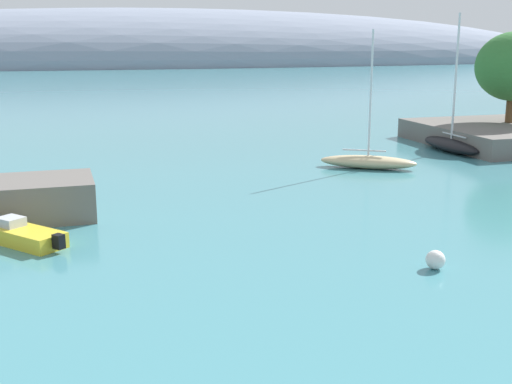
{
  "coord_description": "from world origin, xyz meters",
  "views": [
    {
      "loc": [
        -10.82,
        -6.43,
        8.73
      ],
      "look_at": [
        -1.82,
        22.72,
        1.6
      ],
      "focal_mm": 46.11,
      "sensor_mm": 36.0,
      "label": 1
    }
  ],
  "objects_px": {
    "sailboat_sand_mid_mooring": "(368,161)",
    "mooring_buoy_white": "(435,260)",
    "sailboat_black_outer_mooring": "(451,144)",
    "motorboat_yellow_alongside_breakwater": "(21,235)"
  },
  "relations": [
    {
      "from": "mooring_buoy_white",
      "to": "motorboat_yellow_alongside_breakwater",
      "type": "bearing_deg",
      "value": 151.95
    },
    {
      "from": "motorboat_yellow_alongside_breakwater",
      "to": "mooring_buoy_white",
      "type": "relative_size",
      "value": 5.82
    },
    {
      "from": "sailboat_sand_mid_mooring",
      "to": "mooring_buoy_white",
      "type": "relative_size",
      "value": 12.39
    },
    {
      "from": "sailboat_black_outer_mooring",
      "to": "mooring_buoy_white",
      "type": "xyz_separation_m",
      "value": [
        -16.22,
        -23.65,
        -0.23
      ]
    },
    {
      "from": "mooring_buoy_white",
      "to": "sailboat_sand_mid_mooring",
      "type": "bearing_deg",
      "value": 70.68
    },
    {
      "from": "mooring_buoy_white",
      "to": "sailboat_black_outer_mooring",
      "type": "bearing_deg",
      "value": 55.56
    },
    {
      "from": "motorboat_yellow_alongside_breakwater",
      "to": "mooring_buoy_white",
      "type": "height_order",
      "value": "motorboat_yellow_alongside_breakwater"
    },
    {
      "from": "sailboat_sand_mid_mooring",
      "to": "sailboat_black_outer_mooring",
      "type": "distance_m",
      "value": 10.45
    },
    {
      "from": "sailboat_sand_mid_mooring",
      "to": "sailboat_black_outer_mooring",
      "type": "relative_size",
      "value": 0.88
    },
    {
      "from": "sailboat_sand_mid_mooring",
      "to": "motorboat_yellow_alongside_breakwater",
      "type": "distance_m",
      "value": 24.79
    }
  ]
}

